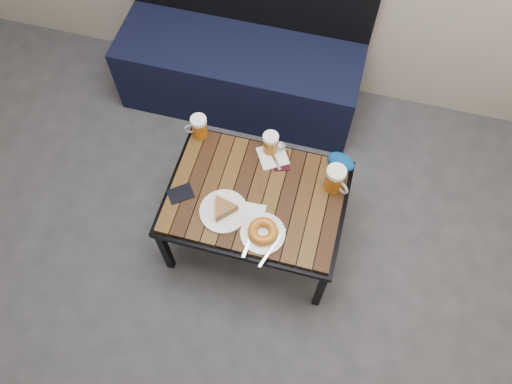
% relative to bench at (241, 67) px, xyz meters
% --- Properties ---
extents(ground, '(4.00, 4.00, 0.00)m').
position_rel_bench_xyz_m(ground, '(0.09, -1.76, -0.27)').
color(ground, '#2D2D30').
rests_on(ground, ground).
extents(room_shell, '(4.00, 4.00, 4.00)m').
position_rel_bench_xyz_m(room_shell, '(0.09, -1.26, 1.48)').
color(room_shell, gray).
rests_on(room_shell, ground).
extents(bench, '(1.40, 0.50, 0.95)m').
position_rel_bench_xyz_m(bench, '(0.00, 0.00, 0.00)').
color(bench, black).
rests_on(bench, ground).
extents(cafe_table, '(0.84, 0.62, 0.47)m').
position_rel_bench_xyz_m(cafe_table, '(0.33, -0.91, 0.16)').
color(cafe_table, black).
rests_on(cafe_table, ground).
extents(beer_mug_left, '(0.12, 0.10, 0.13)m').
position_rel_bench_xyz_m(beer_mug_left, '(-0.02, -0.65, 0.26)').
color(beer_mug_left, '#A6520D').
rests_on(beer_mug_left, cafe_table).
extents(beer_mug_centre, '(0.11, 0.08, 0.12)m').
position_rel_bench_xyz_m(beer_mug_centre, '(0.34, -0.66, 0.26)').
color(beer_mug_centre, '#A6520D').
rests_on(beer_mug_centre, cafe_table).
extents(beer_mug_right, '(0.13, 0.12, 0.14)m').
position_rel_bench_xyz_m(beer_mug_right, '(0.67, -0.78, 0.27)').
color(beer_mug_right, '#A6520D').
rests_on(beer_mug_right, cafe_table).
extents(plate_pie, '(0.22, 0.22, 0.06)m').
position_rel_bench_xyz_m(plate_pie, '(0.21, -1.03, 0.22)').
color(plate_pie, white).
rests_on(plate_pie, cafe_table).
extents(plate_bagel, '(0.20, 0.26, 0.06)m').
position_rel_bench_xyz_m(plate_bagel, '(0.41, -1.10, 0.22)').
color(plate_bagel, white).
rests_on(plate_bagel, cafe_table).
extents(napkin_left, '(0.18, 0.18, 0.01)m').
position_rel_bench_xyz_m(napkin_left, '(0.36, -0.69, 0.20)').
color(napkin_left, white).
rests_on(napkin_left, cafe_table).
extents(napkin_right, '(0.13, 0.11, 0.01)m').
position_rel_bench_xyz_m(napkin_right, '(0.34, -1.01, 0.20)').
color(napkin_right, white).
rests_on(napkin_right, cafe_table).
extents(passport_navy, '(0.14, 0.13, 0.01)m').
position_rel_bench_xyz_m(passport_navy, '(-0.01, -0.99, 0.20)').
color(passport_navy, black).
rests_on(passport_navy, cafe_table).
extents(passport_burgundy, '(0.11, 0.13, 0.01)m').
position_rel_bench_xyz_m(passport_burgundy, '(0.40, -0.70, 0.20)').
color(passport_burgundy, black).
rests_on(passport_burgundy, cafe_table).
extents(knit_pouch, '(0.16, 0.13, 0.06)m').
position_rel_bench_xyz_m(knit_pouch, '(0.68, -0.65, 0.23)').
color(knit_pouch, '#051181').
rests_on(knit_pouch, cafe_table).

